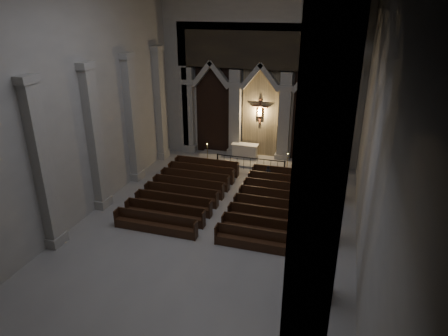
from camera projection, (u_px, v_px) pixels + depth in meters
name	position (u px, v px, depth m)	size (l,w,h in m)	color
room	(204.00, 83.00, 16.62)	(24.00, 24.10, 12.00)	gray
sanctuary_wall	(261.00, 67.00, 27.18)	(14.00, 0.77, 12.00)	#A09D96
right_arcade	(342.00, 79.00, 16.23)	(1.00, 24.00, 12.00)	#A09D96
left_pilasters	(115.00, 130.00, 22.95)	(0.60, 13.00, 8.03)	#A09D96
sanctuary_step	(255.00, 161.00, 28.88)	(8.50, 2.60, 0.15)	#A09D96
altar	(245.00, 150.00, 29.33)	(1.93, 0.77, 0.98)	beige
altar_rail	(250.00, 162.00, 27.30)	(4.80, 0.09, 0.94)	black
candle_stand_left	(208.00, 159.00, 28.23)	(0.27, 0.27, 1.62)	olive
candle_stand_right	(287.00, 169.00, 26.62)	(0.26, 0.26, 1.53)	olive
pews	(229.00, 199.00, 22.78)	(9.82, 8.28, 0.99)	black
worshipper	(268.00, 174.00, 25.41)	(0.42, 0.28, 1.16)	black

